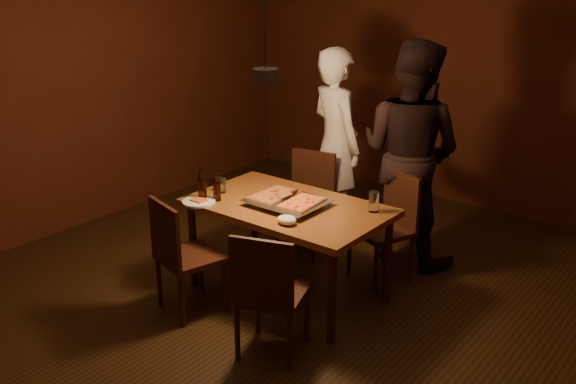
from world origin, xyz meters
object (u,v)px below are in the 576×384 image
Objects in this scene: chair_far_right at (390,217)px; pizza_tray at (287,203)px; dining_table at (288,213)px; pendant_lamp at (266,74)px; chair_far_left at (308,192)px; chair_near_right at (268,285)px; chair_near_left at (179,247)px; diner_white at (336,145)px; diner_dark at (410,153)px; beer_bottle_b at (217,186)px; beer_bottle_a at (202,184)px; plate_slice at (199,201)px.

chair_far_right reaches higher than pizza_tray.
pendant_lamp is (-0.01, -0.24, 1.08)m from dining_table.
chair_far_left is at bearing 116.42° from dining_table.
chair_far_right is 1.51m from chair_near_right.
diner_white reaches higher than chair_near_left.
pendant_lamp reaches higher than pizza_tray.
chair_far_left is 0.26× the size of diner_dark.
chair_near_left is at bearing 80.01° from chair_far_right.
chair_far_left is 1.52m from chair_near_left.
beer_bottle_b reaches higher than chair_far_right.
pendant_lamp is at bearing 85.39° from chair_far_right.
pizza_tray is 0.56m from beer_bottle_b.
pizza_tray is at bearing 74.36° from diner_dark.
dining_table is 1.28m from diner_dark.
pizza_tray is 0.31× the size of diner_white.
diner_white is at bearing 107.50° from dining_table.
chair_near_left is 0.27× the size of diner_dark.
beer_bottle_a is at bearing 68.89° from chair_far_left.
beer_bottle_a is at bearing 111.42° from plate_slice.
beer_bottle_a is 1.00× the size of plate_slice.
diner_dark reaches higher than pizza_tray.
beer_bottle_b is at bearing -176.05° from pendant_lamp.
pendant_lamp is at bearing -91.89° from dining_table.
plate_slice is at bearing 139.86° from chair_near_right.
plate_slice is (-0.08, -0.12, -0.10)m from beer_bottle_b.
chair_near_right is at bearing -20.79° from plate_slice.
beer_bottle_a is at bearing -152.83° from beer_bottle_b.
plate_slice is at bearing -164.21° from pendant_lamp.
diner_white is (0.21, 1.50, 0.02)m from beer_bottle_a.
diner_white reaches higher than chair_near_right.
pendant_lamp is at bearing 75.91° from diner_dark.
pendant_lamp reaches higher than plate_slice.
dining_table is 2.73× the size of pizza_tray.
beer_bottle_a is 1.06m from pendant_lamp.
dining_table is at bearing 74.23° from chair_near_left.
chair_near_right is 2.12× the size of plate_slice.
dining_table is 3.04× the size of chair_far_left.
plate_slice is (-1.00, 0.38, 0.22)m from chair_near_right.
pendant_lamp reaches higher than chair_near_right.
beer_bottle_a reaches higher than plate_slice.
chair_far_left and chair_near_left have the same top height.
diner_dark is 1.68m from pendant_lamp.
chair_near_left is 0.88m from chair_near_right.
chair_far_right is 1.42m from beer_bottle_b.
pendant_lamp reaches higher than beer_bottle_a.
dining_table is 5.91× the size of beer_bottle_a.
chair_near_left is at bearing 157.55° from chair_near_right.
diner_white is at bearing 103.21° from chair_near_left.
plate_slice is at bearing 70.76° from chair_far_left.
plate_slice is (0.03, -0.07, -0.12)m from beer_bottle_a.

